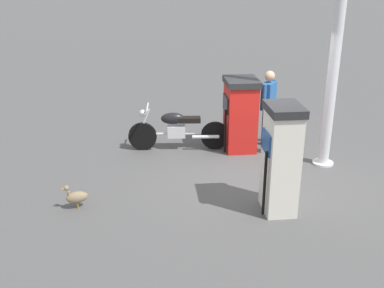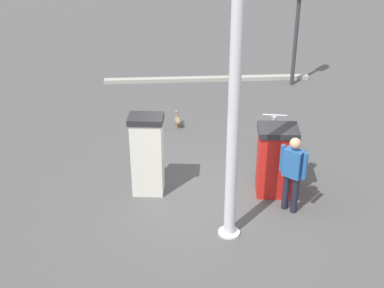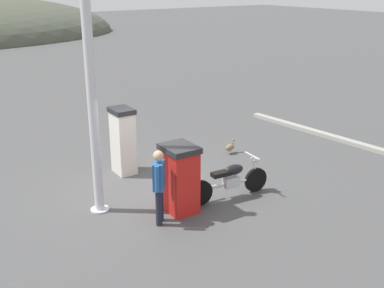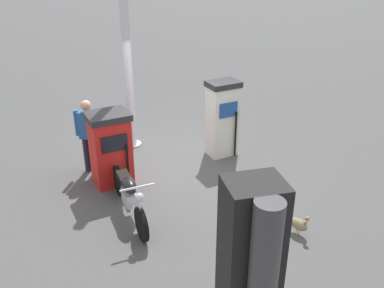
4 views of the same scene
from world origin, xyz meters
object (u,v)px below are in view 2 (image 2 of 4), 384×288
object	(u,v)px
attendant_person	(293,170)
wandering_duck	(178,120)
canopy_support_pole	(233,118)
roadside_traffic_light	(298,7)
motorcycle_near_pump	(274,145)
fuel_pump_near	(276,160)
fuel_pump_far	(147,154)

from	to	relation	value
attendant_person	wandering_duck	size ratio (longest dim) A/B	3.79
wandering_duck	canopy_support_pole	xyz separation A→B (m)	(-4.52, -1.10, 2.12)
roadside_traffic_light	wandering_duck	bearing A→B (deg)	131.95
motorcycle_near_pump	canopy_support_pole	size ratio (longest dim) A/B	0.43
fuel_pump_near	motorcycle_near_pump	bearing A→B (deg)	-6.25
motorcycle_near_pump	roadside_traffic_light	bearing A→B (deg)	-13.66
attendant_person	canopy_support_pole	distance (m)	2.03
wandering_duck	motorcycle_near_pump	bearing A→B (deg)	-129.48
attendant_person	roadside_traffic_light	bearing A→B (deg)	-9.23
motorcycle_near_pump	wandering_duck	world-z (taller)	motorcycle_near_pump
fuel_pump_far	motorcycle_near_pump	bearing A→B (deg)	-64.92
attendant_person	roadside_traffic_light	distance (m)	7.08
attendant_person	fuel_pump_near	bearing A→B (deg)	19.20
fuel_pump_near	motorcycle_near_pump	world-z (taller)	fuel_pump_near
motorcycle_near_pump	attendant_person	world-z (taller)	attendant_person
fuel_pump_near	canopy_support_pole	size ratio (longest dim) A/B	0.31
fuel_pump_far	motorcycle_near_pump	size ratio (longest dim) A/B	0.83
fuel_pump_far	roadside_traffic_light	bearing A→B (deg)	-32.30
fuel_pump_far	attendant_person	xyz separation A→B (m)	(-0.64, -2.80, 0.03)
fuel_pump_near	canopy_support_pole	world-z (taller)	canopy_support_pole
fuel_pump_near	canopy_support_pole	distance (m)	2.33
fuel_pump_far	canopy_support_pole	distance (m)	2.58
fuel_pump_far	attendant_person	world-z (taller)	fuel_pump_far
fuel_pump_near	attendant_person	bearing A→B (deg)	-160.80
motorcycle_near_pump	wandering_duck	size ratio (longest dim) A/B	4.99
motorcycle_near_pump	canopy_support_pole	distance (m)	3.47
motorcycle_near_pump	attendant_person	bearing A→B (deg)	-177.47
attendant_person	fuel_pump_far	bearing A→B (deg)	77.08
wandering_duck	canopy_support_pole	size ratio (longest dim) A/B	0.09
fuel_pump_far	motorcycle_near_pump	xyz separation A→B (m)	(1.27, -2.71, -0.43)
fuel_pump_far	wandering_duck	distance (m)	3.21
attendant_person	wandering_duck	distance (m)	4.46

